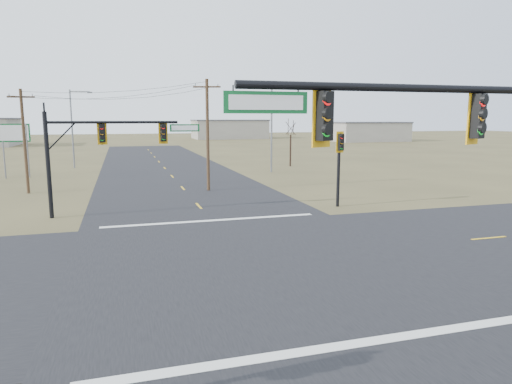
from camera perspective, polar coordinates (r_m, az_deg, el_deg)
ground at (r=18.69m, az=-1.09°, el=-8.55°), size 320.00×320.00×0.00m
road_ew at (r=18.69m, az=-1.09°, el=-8.52°), size 160.00×14.00×0.02m
road_ns at (r=18.69m, az=-1.09°, el=-8.51°), size 14.00×160.00×0.02m
stop_bar_near at (r=12.15m, az=8.87°, el=-18.71°), size 12.00×0.40×0.01m
stop_bar_far at (r=25.74m, az=-5.53°, el=-3.56°), size 12.00×0.40×0.01m
mast_arm_near at (r=12.43m, az=26.56°, el=5.40°), size 10.34×0.59×6.97m
mast_arm_far at (r=28.14m, az=-18.07°, el=6.13°), size 8.82×0.50×6.07m
pedestal_signal_ne at (r=29.74m, az=10.44°, el=4.81°), size 0.61×0.54×4.90m
utility_pole_near at (r=36.09m, az=-6.07°, el=7.32°), size 2.05×0.78×8.68m
utility_pole_far at (r=38.78m, az=-26.98°, el=5.92°), size 1.93×0.24×7.86m
highway_sign at (r=49.34m, az=-27.93°, el=5.86°), size 2.77×0.14×5.19m
streetlight_a at (r=48.35m, az=1.72°, el=8.79°), size 2.67×0.37×9.53m
streetlight_c at (r=56.52m, az=-21.84°, el=7.84°), size 2.49×0.34×8.90m
bare_tree_c at (r=54.77m, az=4.36°, el=8.12°), size 3.31×3.31×5.97m
warehouse_mid at (r=130.63m, az=-3.34°, el=7.79°), size 20.00×12.00×5.00m
warehouse_right at (r=118.38m, az=13.95°, el=7.27°), size 18.00×10.00×4.50m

